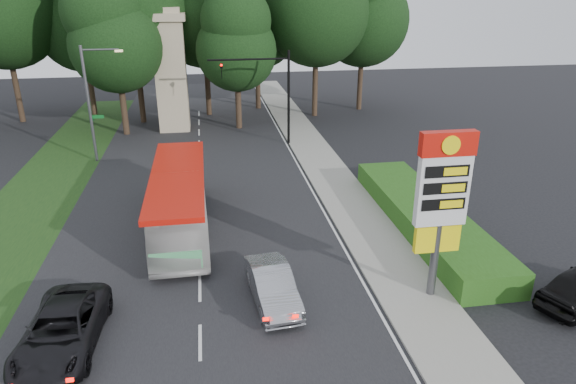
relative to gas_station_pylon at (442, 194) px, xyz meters
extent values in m
plane|color=black|center=(-9.20, -1.99, -4.45)|extent=(120.00, 120.00, 0.00)
cube|color=black|center=(-9.20, 10.01, -4.44)|extent=(14.00, 80.00, 0.02)
cube|color=gray|center=(-0.70, 10.01, -4.39)|extent=(3.00, 80.00, 0.12)
cube|color=#193814|center=(-18.70, 16.01, -4.44)|extent=(5.00, 50.00, 0.02)
cube|color=#244F15|center=(2.30, 6.01, -3.85)|extent=(3.00, 14.00, 1.20)
cylinder|color=#59595E|center=(0.00, 0.01, -2.85)|extent=(0.32, 0.32, 3.20)
cube|color=yellow|center=(0.00, 0.01, -1.85)|extent=(1.80, 0.25, 1.10)
cube|color=silver|center=(0.00, 0.01, 0.15)|extent=(2.00, 0.35, 2.80)
cube|color=red|center=(0.00, 0.01, 1.95)|extent=(2.10, 0.40, 0.90)
cylinder|color=yellow|center=(0.00, -0.21, 1.95)|extent=(0.70, 0.05, 0.70)
cube|color=black|center=(0.00, -0.18, 0.95)|extent=(1.70, 0.04, 0.45)
cube|color=black|center=(0.00, -0.18, 0.30)|extent=(1.70, 0.04, 0.45)
cube|color=black|center=(0.00, -0.18, -0.35)|extent=(1.70, 0.04, 0.45)
cylinder|color=black|center=(-2.20, 22.01, -0.85)|extent=(0.20, 0.20, 7.20)
cylinder|color=black|center=(-5.20, 22.01, 2.15)|extent=(6.00, 0.14, 0.14)
imported|color=black|center=(-7.20, 22.01, 1.90)|extent=(0.18, 0.22, 1.10)
sphere|color=#FF0C05|center=(-7.20, 21.86, 1.80)|extent=(0.18, 0.18, 0.18)
cylinder|color=#59595E|center=(-16.40, 20.01, -0.45)|extent=(0.20, 0.20, 8.00)
cylinder|color=#59595E|center=(-15.20, 20.01, 3.25)|extent=(2.40, 0.12, 0.12)
cube|color=#FFE599|center=(-14.00, 20.01, 3.15)|extent=(0.50, 0.22, 0.14)
cube|color=#0C591E|center=(-15.95, 20.01, -1.25)|extent=(0.85, 0.04, 0.22)
cube|color=#0C591E|center=(-16.40, 20.46, -1.55)|extent=(0.04, 0.85, 0.22)
cube|color=tan|center=(-11.20, 28.01, 0.05)|extent=(2.50, 2.50, 9.00)
cube|color=tan|center=(-11.20, 28.01, 4.85)|extent=(3.00, 3.00, 0.60)
cube|color=tan|center=(-11.20, 28.01, 5.35)|extent=(2.20, 2.20, 0.50)
cylinder|color=#2D2116|center=(-25.20, 33.01, -1.30)|extent=(0.50, 0.50, 6.30)
sphere|color=black|center=(-25.20, 33.01, 5.18)|extent=(9.80, 9.80, 9.80)
cylinder|color=#2D2116|center=(-19.20, 35.01, -1.75)|extent=(0.50, 0.50, 5.40)
sphere|color=black|center=(-19.20, 35.01, 3.80)|extent=(8.40, 8.40, 8.40)
cylinder|color=#2D2116|center=(-14.20, 31.01, -1.21)|extent=(0.50, 0.50, 6.48)
sphere|color=black|center=(-14.20, 31.01, 5.45)|extent=(10.08, 10.08, 10.08)
cylinder|color=#2D2116|center=(-8.20, 33.01, -1.48)|extent=(0.50, 0.50, 5.94)
sphere|color=black|center=(-8.20, 33.01, 4.63)|extent=(9.24, 9.24, 9.24)
cylinder|color=#2D2116|center=(-3.20, 35.01, -1.84)|extent=(0.50, 0.50, 5.22)
sphere|color=black|center=(-3.20, 35.01, 3.53)|extent=(8.12, 8.12, 8.12)
cylinder|color=#2D2116|center=(1.80, 31.01, -1.39)|extent=(0.50, 0.50, 6.12)
sphere|color=black|center=(1.80, 31.01, 4.90)|extent=(9.52, 9.52, 9.52)
cylinder|color=#2D2116|center=(6.80, 33.01, -1.66)|extent=(0.50, 0.50, 5.58)
sphere|color=black|center=(6.80, 33.01, 4.08)|extent=(8.68, 8.68, 8.68)
cylinder|color=#2D2116|center=(-15.20, 27.01, -2.11)|extent=(0.50, 0.50, 4.68)
sphere|color=black|center=(-15.20, 27.01, 2.70)|extent=(7.28, 7.28, 7.28)
sphere|color=black|center=(-15.20, 27.01, 5.30)|extent=(6.24, 6.24, 6.24)
cylinder|color=#2D2116|center=(-5.70, 27.51, -2.29)|extent=(0.50, 0.50, 4.32)
sphere|color=black|center=(-5.70, 27.51, 2.15)|extent=(6.72, 6.72, 6.72)
sphere|color=black|center=(-5.70, 27.51, 4.55)|extent=(5.76, 5.76, 5.76)
imported|color=silver|center=(-10.11, 7.88, -2.93)|extent=(2.79, 10.93, 3.03)
imported|color=#95969C|center=(-6.34, 0.62, -3.74)|extent=(1.92, 4.45, 1.43)
imported|color=black|center=(-13.82, -0.97, -3.72)|extent=(2.70, 5.36, 1.45)
camera|label=1|loc=(-8.51, -16.51, 7.22)|focal=32.00mm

